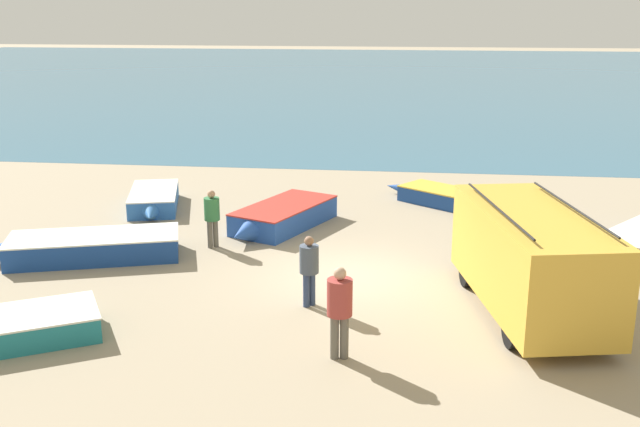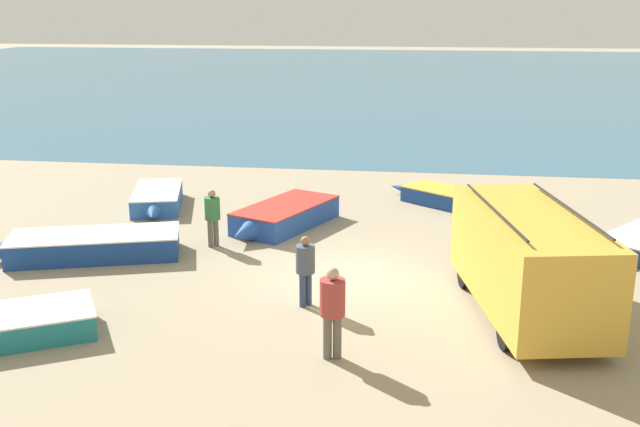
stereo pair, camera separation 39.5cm
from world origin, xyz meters
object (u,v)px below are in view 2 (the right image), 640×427
Objects in this scene: fishing_rowboat_3 at (464,201)px; fisherman_1 at (332,305)px; fishing_rowboat_0 at (89,246)px; fishing_rowboat_1 at (283,216)px; parked_van at (527,259)px; fisherman_0 at (212,213)px; fishing_rowboat_5 at (1,327)px; fisherman_2 at (305,265)px; fishing_rowboat_4 at (157,199)px.

fishing_rowboat_3 is 11.56m from fisherman_1.
fishing_rowboat_0 is 5.70m from fishing_rowboat_1.
fishing_rowboat_1 is 6.14m from fishing_rowboat_3.
fisherman_0 is (-7.90, 3.54, -0.28)m from parked_van.
fishing_rowboat_1 is 2.68m from fisherman_0.
fishing_rowboat_5 is at bearing -2.32° from fishing_rowboat_1.
fisherman_2 is (-4.73, -0.23, -0.27)m from parked_van.
fishing_rowboat_1 is (-6.34, 5.64, -0.90)m from parked_van.
fisherman_0 reaches higher than fishing_rowboat_4.
fisherman_1 is (7.07, -4.89, 0.77)m from fishing_rowboat_0.
parked_van is at bearing 151.25° from fishing_rowboat_0.
fishing_rowboat_1 is at bearing 149.16° from fisherman_2.
fishing_rowboat_0 is 2.95× the size of fisherman_1.
fishing_rowboat_1 is at bearing -175.67° from fisherman_1.
fishing_rowboat_5 is at bearing 78.04° from fishing_rowboat_0.
fishing_rowboat_1 is 2.41× the size of fisherman_1.
parked_van is 3.53× the size of fisherman_2.
fishing_rowboat_1 is at bearing -160.33° from fishing_rowboat_0.
fishing_rowboat_0 is 5.03m from fishing_rowboat_5.
fishing_rowboat_1 is 1.09× the size of fishing_rowboat_5.
fisherman_2 reaches higher than fishing_rowboat_0.
fisherman_0 is (2.54, 6.34, 0.69)m from fishing_rowboat_5.
fisherman_0 is 7.43m from fisherman_1.
fishing_rowboat_0 is 6.67m from fisherman_2.
fisherman_2 is at bearing 24.13° from fishing_rowboat_4.
fisherman_2 is (6.11, -7.46, 0.67)m from fishing_rowboat_4.
parked_van reaches higher than fisherman_1.
fishing_rowboat_1 is 6.12m from fisherman_2.
fishing_rowboat_4 is 0.98× the size of fishing_rowboat_5.
fisherman_2 is at bearing -175.97° from fisherman_0.
parked_van reaches higher than fishing_rowboat_4.
fishing_rowboat_3 is at bearing -159.90° from fishing_rowboat_5.
fisherman_1 is (4.07, -6.22, 0.13)m from fisherman_0.
fishing_rowboat_0 is (-10.90, 2.21, -0.92)m from parked_van.
fishing_rowboat_1 is at bearing 64.42° from fishing_rowboat_3.
fishing_rowboat_0 is 3.33× the size of fisherman_2.
parked_van reaches higher than fishing_rowboat_3.
parked_van reaches higher than fishing_rowboat_5.
parked_van is 8.66m from fisherman_0.
fishing_rowboat_4 is at bearing -157.22° from fisherman_1.
fisherman_1 reaches higher than fisherman_2.
parked_van reaches higher than fishing_rowboat_1.
fisherman_2 reaches higher than fisherman_0.
fishing_rowboat_3 is 14.77m from fishing_rowboat_5.
fisherman_2 is at bearing 103.13° from fishing_rowboat_3.
fishing_rowboat_4 is at bearing 44.02° from fishing_rowboat_3.
fishing_rowboat_5 is (-10.43, -2.80, -0.97)m from parked_van.
fishing_rowboat_5 is at bearing -101.47° from fisherman_1.
fishing_rowboat_0 reaches higher than fishing_rowboat_3.
fishing_rowboat_1 is 2.72× the size of fisherman_0.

